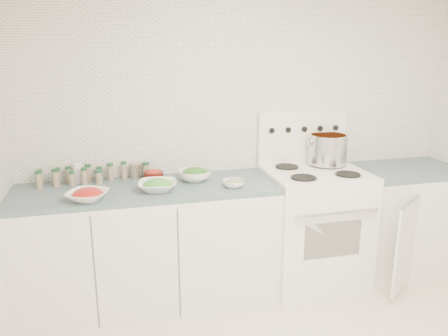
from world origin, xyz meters
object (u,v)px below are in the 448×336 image
(stove, at_px, (313,223))
(stock_pot, at_px, (328,148))
(bowl_tomato, at_px, (88,195))
(bowl_snowpea, at_px, (157,185))

(stove, xyz_separation_m, stock_pot, (0.17, 0.15, 0.58))
(stove, distance_m, bowl_tomato, 1.76)
(bowl_tomato, height_order, bowl_snowpea, bowl_snowpea)
(stock_pot, xyz_separation_m, bowl_tomato, (-1.86, -0.33, -0.14))
(bowl_snowpea, bearing_deg, stock_pot, 9.73)
(stove, xyz_separation_m, bowl_snowpea, (-1.23, -0.09, 0.44))
(stove, distance_m, bowl_snowpea, 1.31)
(stove, bearing_deg, bowl_tomato, -173.75)
(stove, bearing_deg, bowl_snowpea, -175.72)
(stock_pot, relative_size, bowl_tomato, 0.99)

